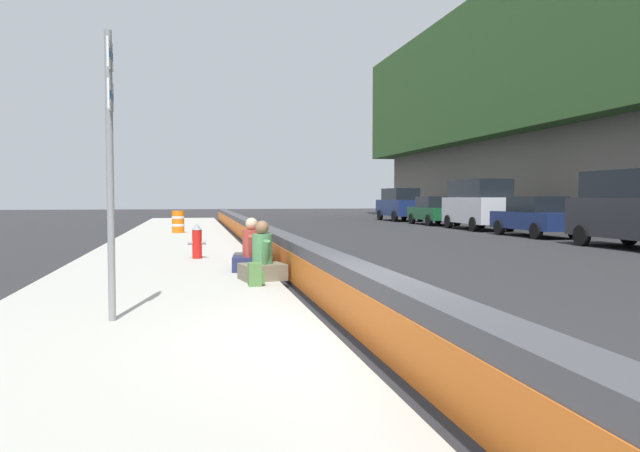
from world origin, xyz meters
name	(u,v)px	position (x,y,z in m)	size (l,w,h in m)	color
ground_plane	(377,348)	(0.00, 0.00, 0.00)	(160.00, 160.00, 0.00)	#2B2B2D
sidewalk_strip	(131,354)	(0.00, 2.65, 0.07)	(80.00, 4.40, 0.14)	#B5B2A8
jersey_barrier	(377,310)	(0.00, 0.00, 0.42)	(76.00, 0.45, 0.85)	#47474C
route_sign_post	(110,155)	(1.48, 3.00, 2.21)	(0.44, 0.09, 3.60)	gray
fire_hydrant	(197,241)	(9.28, 1.90, 0.59)	(0.26, 0.46, 0.88)	red
seated_person_foreground	(262,261)	(4.95, 0.74, 0.49)	(0.80, 0.90, 1.11)	#706651
seated_person_middle	(252,254)	(6.36, 0.80, 0.49)	(0.76, 0.87, 1.12)	#23284C
seated_person_rear	(251,251)	(7.30, 0.73, 0.47)	(0.74, 0.83, 1.05)	#424247
backpack	(255,275)	(4.19, 0.94, 0.33)	(0.32, 0.28, 0.40)	#4C7A3D
construction_barrel	(178,222)	(20.80, 2.61, 0.62)	(0.54, 0.54, 0.95)	orange
parked_car_fourth	(536,216)	(17.23, -12.21, 0.86)	(4.55, 2.04, 1.71)	navy
parked_car_midline	(478,203)	(22.86, -12.33, 1.35)	(5.16, 2.23, 2.56)	silver
parked_car_far	(434,211)	(28.62, -12.26, 0.86)	(4.51, 1.97, 1.71)	#145128
parked_car_farther	(400,204)	(34.85, -12.23, 1.18)	(4.85, 2.17, 2.28)	navy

